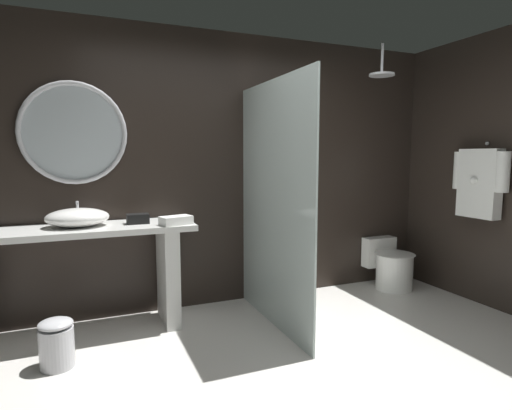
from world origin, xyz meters
name	(u,v)px	position (x,y,z in m)	size (l,w,h in m)	color
ground_plane	(323,400)	(0.00, 0.00, 0.00)	(5.76, 5.76, 0.00)	silver
back_wall_panel	(222,171)	(0.00, 1.90, 1.30)	(4.80, 0.10, 2.60)	black
side_wall_right	(498,171)	(2.35, 0.76, 1.30)	(0.10, 2.47, 2.60)	black
vanity_counter	(80,266)	(-1.31, 1.55, 0.57)	(1.81, 0.55, 0.88)	silver
vessel_sink	(78,217)	(-1.31, 1.59, 0.96)	(0.48, 0.39, 0.19)	white
tissue_box	(138,219)	(-0.85, 1.55, 0.92)	(0.18, 0.12, 0.08)	black
round_wall_mirror	(74,133)	(-1.31, 1.81, 1.63)	(0.85, 0.04, 0.85)	silver
shower_glass_panel	(274,205)	(0.21, 1.16, 1.03)	(0.02, 1.39, 2.07)	silver
rain_shower_head	(382,73)	(1.41, 1.32, 2.23)	(0.24, 0.24, 0.30)	silver
hanging_bathrobe	(480,180)	(2.21, 0.83, 1.22)	(0.20, 0.58, 0.72)	silver
toilet	(391,266)	(1.82, 1.56, 0.24)	(0.41, 0.56, 0.52)	white
waste_bin	(57,343)	(-1.48, 1.04, 0.17)	(0.23, 0.23, 0.34)	silver
folded_hand_towel	(176,220)	(-0.57, 1.38, 0.92)	(0.25, 0.14, 0.07)	white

